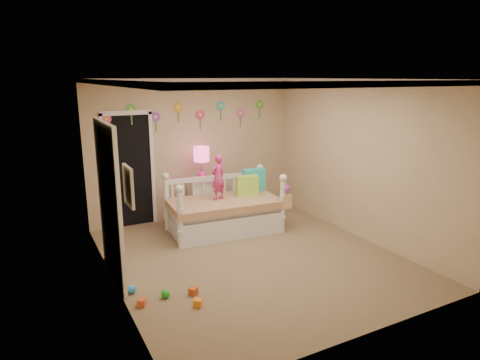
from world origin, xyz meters
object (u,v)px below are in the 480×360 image
child (218,177)px  nightstand (202,200)px  daybed (224,203)px  table_lamp (202,158)px

child → nightstand: bearing=-108.1°
daybed → nightstand: daybed is taller
daybed → child: bearing=150.4°
table_lamp → nightstand: bearing=0.0°
nightstand → table_lamp: size_ratio=1.20×
child → daybed: bearing=125.9°
child → nightstand: size_ratio=1.03×
nightstand → table_lamp: bearing=0.0°
nightstand → daybed: bearing=-79.2°
nightstand → table_lamp: (0.00, 0.00, 0.80)m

